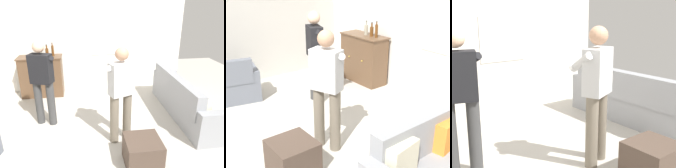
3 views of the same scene
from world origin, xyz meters
TOP-DOWN VIEW (x-y plane):
  - ground at (0.00, 0.00)m, footprint 10.40×10.40m
  - wall_back_with_window at (0.01, 2.66)m, footprint 5.20×0.15m
  - couch at (1.94, 0.84)m, footprint 0.57×2.42m
  - sideboard_cabinet at (-1.16, 2.30)m, footprint 1.07×0.49m
  - bottle_wine_green at (-1.12, 2.32)m, footprint 0.08×0.08m
  - bottle_liquor_amber at (-0.97, 2.33)m, footprint 0.08×0.08m
  - bottle_spirits_clear at (-0.83, 2.33)m, footprint 0.06×0.06m
  - ottoman at (0.71, -0.54)m, footprint 0.53×0.53m
  - person_standing_left at (-0.88, 0.88)m, footprint 0.53×0.52m
  - person_standing_right at (0.49, 0.15)m, footprint 0.52×0.52m

SIDE VIEW (x-z plane):
  - ground at x=0.00m, z-range 0.00..0.00m
  - ottoman at x=0.71m, z-range 0.00..0.44m
  - couch at x=1.94m, z-range -0.10..0.79m
  - sideboard_cabinet at x=-1.16m, z-range 0.00..1.03m
  - person_standing_left at x=-0.88m, z-range 0.10..1.78m
  - person_standing_right at x=0.49m, z-range 0.10..1.78m
  - bottle_liquor_amber at x=-0.97m, z-range 0.99..1.28m
  - bottle_wine_green at x=-1.12m, z-range 0.99..1.29m
  - bottle_spirits_clear at x=-0.83m, z-range 1.00..1.33m
  - wall_back_with_window at x=0.01m, z-range 0.00..2.80m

